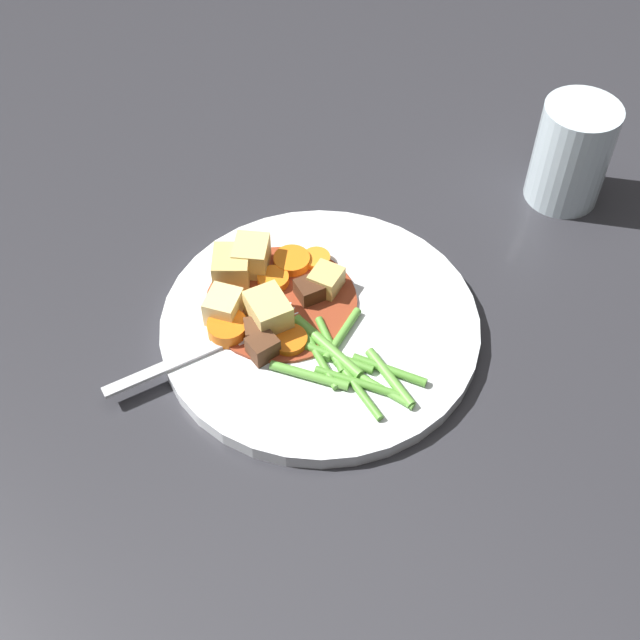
# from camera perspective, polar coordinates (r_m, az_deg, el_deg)

# --- Properties ---
(ground_plane) EXTENTS (3.00, 3.00, 0.00)m
(ground_plane) POSITION_cam_1_polar(r_m,az_deg,el_deg) (0.73, -0.00, -0.71)
(ground_plane) COLOR #2D2D33
(dinner_plate) EXTENTS (0.27, 0.27, 0.01)m
(dinner_plate) POSITION_cam_1_polar(r_m,az_deg,el_deg) (0.72, -0.00, -0.36)
(dinner_plate) COLOR white
(dinner_plate) RESTS_ON ground_plane
(stew_sauce) EXTENTS (0.13, 0.13, 0.00)m
(stew_sauce) POSITION_cam_1_polar(r_m,az_deg,el_deg) (0.73, -2.64, 1.23)
(stew_sauce) COLOR #93381E
(stew_sauce) RESTS_ON dinner_plate
(carrot_slice_0) EXTENTS (0.05, 0.05, 0.01)m
(carrot_slice_0) POSITION_cam_1_polar(r_m,az_deg,el_deg) (0.71, -6.28, -0.56)
(carrot_slice_0) COLOR orange
(carrot_slice_0) RESTS_ON dinner_plate
(carrot_slice_1) EXTENTS (0.03, 0.03, 0.01)m
(carrot_slice_1) POSITION_cam_1_polar(r_m,az_deg,el_deg) (0.74, -3.25, 2.65)
(carrot_slice_1) COLOR orange
(carrot_slice_1) RESTS_ON dinner_plate
(carrot_slice_2) EXTENTS (0.03, 0.03, 0.01)m
(carrot_slice_2) POSITION_cam_1_polar(r_m,az_deg,el_deg) (0.70, -1.97, -1.53)
(carrot_slice_2) COLOR orange
(carrot_slice_2) RESTS_ON dinner_plate
(carrot_slice_3) EXTENTS (0.03, 0.03, 0.01)m
(carrot_slice_3) POSITION_cam_1_polar(r_m,az_deg,el_deg) (0.76, -0.25, 4.11)
(carrot_slice_3) COLOR orange
(carrot_slice_3) RESTS_ON dinner_plate
(carrot_slice_4) EXTENTS (0.04, 0.04, 0.01)m
(carrot_slice_4) POSITION_cam_1_polar(r_m,az_deg,el_deg) (0.76, -1.92, 3.97)
(carrot_slice_4) COLOR orange
(carrot_slice_4) RESTS_ON dinner_plate
(potato_chunk_0) EXTENTS (0.04, 0.04, 0.03)m
(potato_chunk_0) POSITION_cam_1_polar(r_m,az_deg,el_deg) (0.72, -6.55, 0.89)
(potato_chunk_0) COLOR #EAD68C
(potato_chunk_0) RESTS_ON dinner_plate
(potato_chunk_1) EXTENTS (0.04, 0.04, 0.03)m
(potato_chunk_1) POSITION_cam_1_polar(r_m,az_deg,el_deg) (0.70, -3.50, 0.47)
(potato_chunk_1) COLOR #E5CC7A
(potato_chunk_1) RESTS_ON dinner_plate
(potato_chunk_2) EXTENTS (0.04, 0.04, 0.03)m
(potato_chunk_2) POSITION_cam_1_polar(r_m,az_deg,el_deg) (0.75, -4.76, 4.22)
(potato_chunk_2) COLOR #E5CC7A
(potato_chunk_2) RESTS_ON dinner_plate
(potato_chunk_3) EXTENTS (0.03, 0.03, 0.02)m
(potato_chunk_3) POSITION_cam_1_polar(r_m,az_deg,el_deg) (0.73, 0.42, 2.66)
(potato_chunk_3) COLOR #DBBC6B
(potato_chunk_3) RESTS_ON dinner_plate
(potato_chunk_4) EXTENTS (0.05, 0.05, 0.03)m
(potato_chunk_4) POSITION_cam_1_polar(r_m,az_deg,el_deg) (0.74, -6.01, 3.56)
(potato_chunk_4) COLOR #DBBC6B
(potato_chunk_4) RESTS_ON dinner_plate
(meat_chunk_0) EXTENTS (0.03, 0.03, 0.02)m
(meat_chunk_0) POSITION_cam_1_polar(r_m,az_deg,el_deg) (0.70, -4.35, -0.81)
(meat_chunk_0) COLOR #56331E
(meat_chunk_0) RESTS_ON dinner_plate
(meat_chunk_1) EXTENTS (0.03, 0.03, 0.02)m
(meat_chunk_1) POSITION_cam_1_polar(r_m,az_deg,el_deg) (0.73, -0.72, 1.98)
(meat_chunk_1) COLOR #4C2B19
(meat_chunk_1) RESTS_ON dinner_plate
(meat_chunk_2) EXTENTS (0.02, 0.03, 0.02)m
(meat_chunk_2) POSITION_cam_1_polar(r_m,az_deg,el_deg) (0.69, -3.90, -1.85)
(meat_chunk_2) COLOR #56331E
(meat_chunk_2) RESTS_ON dinner_plate
(green_bean_0) EXTENTS (0.06, 0.02, 0.01)m
(green_bean_0) POSITION_cam_1_polar(r_m,az_deg,el_deg) (0.68, 4.77, -3.92)
(green_bean_0) COLOR #66AD42
(green_bean_0) RESTS_ON dinner_plate
(green_bean_1) EXTENTS (0.06, 0.03, 0.01)m
(green_bean_1) POSITION_cam_1_polar(r_m,az_deg,el_deg) (0.68, 4.78, -3.35)
(green_bean_1) COLOR #599E38
(green_bean_1) RESTS_ON dinner_plate
(green_bean_2) EXTENTS (0.06, 0.04, 0.01)m
(green_bean_2) POSITION_cam_1_polar(r_m,az_deg,el_deg) (0.68, -0.73, -3.77)
(green_bean_2) COLOR #66AD42
(green_bean_2) RESTS_ON dinner_plate
(green_bean_3) EXTENTS (0.02, 0.06, 0.01)m
(green_bean_3) POSITION_cam_1_polar(r_m,az_deg,el_deg) (0.70, 1.44, -1.02)
(green_bean_3) COLOR #66AD42
(green_bean_3) RESTS_ON dinner_plate
(green_bean_4) EXTENTS (0.07, 0.03, 0.01)m
(green_bean_4) POSITION_cam_1_polar(r_m,az_deg,el_deg) (0.68, 2.54, -4.24)
(green_bean_4) COLOR #599E38
(green_bean_4) RESTS_ON dinner_plate
(green_bean_5) EXTENTS (0.07, 0.02, 0.01)m
(green_bean_5) POSITION_cam_1_polar(r_m,az_deg,el_deg) (0.68, 3.66, -4.35)
(green_bean_5) COLOR #66AD42
(green_bean_5) RESTS_ON dinner_plate
(green_bean_6) EXTENTS (0.08, 0.03, 0.01)m
(green_bean_6) POSITION_cam_1_polar(r_m,az_deg,el_deg) (0.68, 2.17, -4.14)
(green_bean_6) COLOR #599E38
(green_bean_6) RESTS_ON dinner_plate
(green_bean_7) EXTENTS (0.06, 0.03, 0.01)m
(green_bean_7) POSITION_cam_1_polar(r_m,az_deg,el_deg) (0.69, 1.13, -2.52)
(green_bean_7) COLOR #599E38
(green_bean_7) RESTS_ON dinner_plate
(green_bean_8) EXTENTS (0.08, 0.01, 0.01)m
(green_bean_8) POSITION_cam_1_polar(r_m,az_deg,el_deg) (0.69, 0.50, -1.80)
(green_bean_8) COLOR #66AD42
(green_bean_8) RESTS_ON dinner_plate
(green_bean_9) EXTENTS (0.08, 0.03, 0.01)m
(green_bean_9) POSITION_cam_1_polar(r_m,az_deg,el_deg) (0.69, -0.26, -2.21)
(green_bean_9) COLOR #599E38
(green_bean_9) RESTS_ON dinner_plate
(green_bean_10) EXTENTS (0.06, 0.03, 0.01)m
(green_bean_10) POSITION_cam_1_polar(r_m,az_deg,el_deg) (0.70, 0.72, -1.69)
(green_bean_10) COLOR #599E38
(green_bean_10) RESTS_ON dinner_plate
(fork) EXTENTS (0.06, 0.17, 0.00)m
(fork) POSITION_cam_1_polar(r_m,az_deg,el_deg) (0.70, -7.43, -1.87)
(fork) COLOR silver
(fork) RESTS_ON dinner_plate
(water_glass) EXTENTS (0.07, 0.07, 0.10)m
(water_glass) POSITION_cam_1_polar(r_m,az_deg,el_deg) (0.85, 16.68, 10.75)
(water_glass) COLOR silver
(water_glass) RESTS_ON ground_plane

